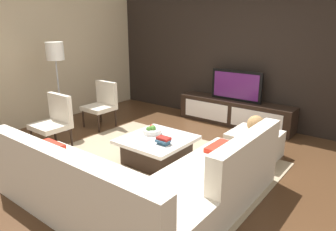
% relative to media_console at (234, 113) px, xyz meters
% --- Properties ---
extents(ground_plane, '(14.00, 14.00, 0.00)m').
position_rel_media_console_xyz_m(ground_plane, '(-0.00, -2.40, -0.25)').
color(ground_plane, '#4C301C').
extents(feature_wall_back, '(6.40, 0.12, 2.80)m').
position_rel_media_console_xyz_m(feature_wall_back, '(-0.00, 0.30, 1.15)').
color(feature_wall_back, black).
rests_on(feature_wall_back, ground).
extents(side_wall_left, '(0.12, 5.20, 2.80)m').
position_rel_media_console_xyz_m(side_wall_left, '(-3.20, -2.20, 1.15)').
color(side_wall_left, '#C6B28E').
rests_on(side_wall_left, ground).
extents(area_rug, '(3.23, 2.55, 0.01)m').
position_rel_media_console_xyz_m(area_rug, '(-0.10, -2.40, -0.24)').
color(area_rug, tan).
rests_on(area_rug, ground).
extents(media_console, '(2.32, 0.45, 0.50)m').
position_rel_media_console_xyz_m(media_console, '(0.00, 0.00, 0.00)').
color(media_console, black).
rests_on(media_console, ground).
extents(television, '(1.04, 0.06, 0.59)m').
position_rel_media_console_xyz_m(television, '(-0.00, 0.00, 0.55)').
color(television, black).
rests_on(television, media_console).
extents(sectional_couch, '(2.52, 2.33, 0.83)m').
position_rel_media_console_xyz_m(sectional_couch, '(0.52, -3.30, 0.03)').
color(sectional_couch, beige).
rests_on(sectional_couch, ground).
extents(coffee_table, '(0.93, 0.96, 0.38)m').
position_rel_media_console_xyz_m(coffee_table, '(-0.10, -2.30, -0.05)').
color(coffee_table, black).
rests_on(coffee_table, ground).
extents(accent_chair_near, '(0.55, 0.50, 0.87)m').
position_rel_media_console_xyz_m(accent_chair_near, '(-1.78, -2.85, 0.24)').
color(accent_chair_near, black).
rests_on(accent_chair_near, ground).
extents(floor_lamp, '(0.32, 0.32, 1.64)m').
position_rel_media_console_xyz_m(floor_lamp, '(-2.48, -2.28, 1.13)').
color(floor_lamp, '#A5A5AA').
rests_on(floor_lamp, ground).
extents(ottoman, '(0.70, 0.70, 0.40)m').
position_rel_media_console_xyz_m(ottoman, '(0.95, -1.26, -0.05)').
color(ottoman, beige).
rests_on(ottoman, ground).
extents(fruit_bowl, '(0.28, 0.28, 0.13)m').
position_rel_media_console_xyz_m(fruit_bowl, '(-0.28, -2.20, 0.18)').
color(fruit_bowl, silver).
rests_on(fruit_bowl, coffee_table).
extents(accent_chair_far, '(0.53, 0.51, 0.87)m').
position_rel_media_console_xyz_m(accent_chair_far, '(-2.03, -1.64, 0.24)').
color(accent_chair_far, black).
rests_on(accent_chair_far, ground).
extents(decorative_ball, '(0.26, 0.26, 0.26)m').
position_rel_media_console_xyz_m(decorative_ball, '(0.95, -1.26, 0.28)').
color(decorative_ball, '#AD8451').
rests_on(decorative_ball, ottoman).
extents(book_stack, '(0.18, 0.15, 0.10)m').
position_rel_media_console_xyz_m(book_stack, '(0.12, -2.42, 0.18)').
color(book_stack, '#2D516B').
rests_on(book_stack, coffee_table).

